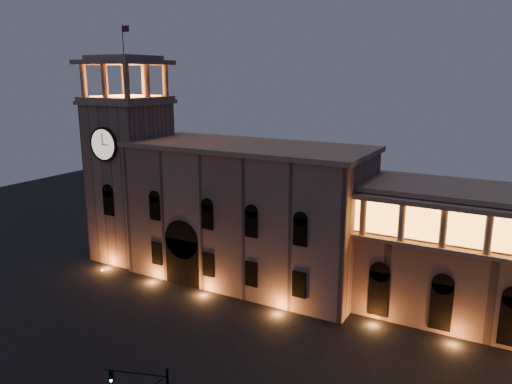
% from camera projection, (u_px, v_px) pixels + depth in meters
% --- Properties ---
extents(ground, '(160.00, 160.00, 0.00)m').
position_uv_depth(ground, '(147.00, 365.00, 45.69)').
color(ground, black).
rests_on(ground, ground).
extents(government_building, '(30.80, 12.80, 17.60)m').
position_uv_depth(government_building, '(247.00, 213.00, 63.28)').
color(government_building, '#8A685A').
rests_on(government_building, ground).
extents(clock_tower, '(9.80, 9.80, 32.40)m').
position_uv_depth(clock_tower, '(131.00, 172.00, 70.34)').
color(clock_tower, '#8A685A').
rests_on(clock_tower, ground).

